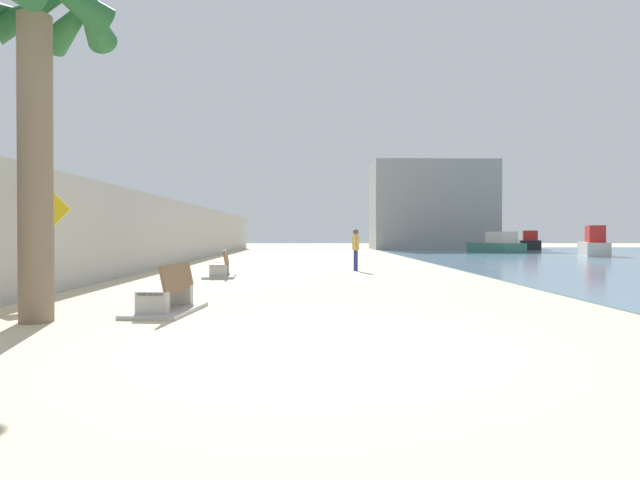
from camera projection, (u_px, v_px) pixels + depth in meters
ground_plane at (318, 267)px, 25.40m from camera, size 120.00×120.00×0.00m
seawall at (159, 232)px, 25.22m from camera, size 0.80×64.00×3.27m
palm_tree at (34, 52)px, 9.51m from camera, size 2.87×2.99×6.65m
bench_near at (167, 301)px, 10.73m from camera, size 1.31×2.20×0.98m
bench_far at (220, 271)px, 19.44m from camera, size 1.29×2.19×0.98m
person_walking at (356, 246)px, 22.60m from camera, size 0.29×0.50×1.77m
boat_nearest at (497, 245)px, 43.88m from camera, size 3.62×5.41×1.70m
boat_outer at (530, 243)px, 51.52m from camera, size 3.58×5.68×1.83m
boat_far_left at (594, 245)px, 37.24m from camera, size 3.40×5.90×2.09m
pedestrian_sign at (53, 232)px, 12.70m from camera, size 0.85×0.08×2.59m
harbor_building at (432, 206)px, 53.58m from camera, size 12.00×6.00×8.70m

